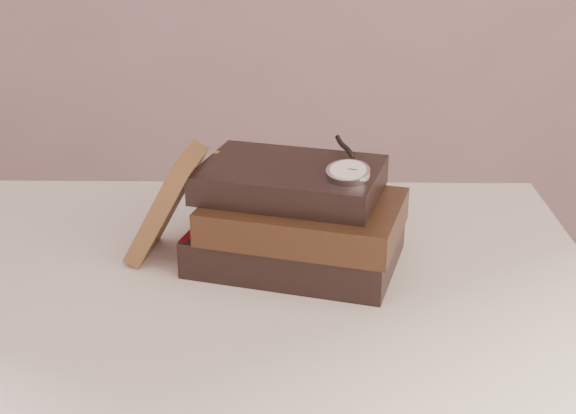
{
  "coord_description": "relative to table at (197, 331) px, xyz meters",
  "views": [
    {
      "loc": [
        0.13,
        -0.55,
        1.21
      ],
      "look_at": [
        0.12,
        0.37,
        0.82
      ],
      "focal_mm": 50.3,
      "sensor_mm": 36.0,
      "label": 1
    }
  ],
  "objects": [
    {
      "name": "pocket_watch",
      "position": [
        0.19,
        -0.01,
        0.23
      ],
      "size": [
        0.06,
        0.16,
        0.02
      ],
      "color": "silver",
      "rests_on": "book_stack"
    },
    {
      "name": "journal",
      "position": [
        -0.04,
        0.03,
        0.16
      ],
      "size": [
        0.1,
        0.11,
        0.14
      ],
      "primitive_type": "cube",
      "rotation": [
        0.0,
        0.51,
        -0.14
      ],
      "color": "#422C19",
      "rests_on": "table"
    },
    {
      "name": "book_stack",
      "position": [
        0.13,
        0.02,
        0.15
      ],
      "size": [
        0.29,
        0.24,
        0.13
      ],
      "color": "black",
      "rests_on": "table"
    },
    {
      "name": "table",
      "position": [
        0.0,
        0.0,
        0.0
      ],
      "size": [
        1.0,
        0.6,
        0.75
      ],
      "color": "silver",
      "rests_on": "ground"
    },
    {
      "name": "eyeglasses",
      "position": [
        0.07,
        0.12,
        0.16
      ],
      "size": [
        0.13,
        0.14,
        0.05
      ],
      "color": "silver",
      "rests_on": "book_stack"
    }
  ]
}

